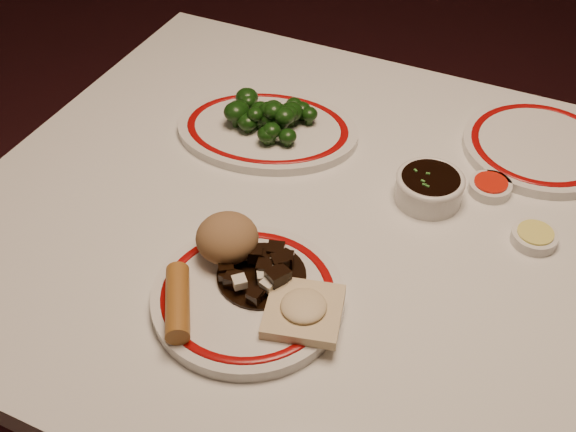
{
  "coord_description": "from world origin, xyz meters",
  "views": [
    {
      "loc": [
        0.2,
        -0.72,
        1.46
      ],
      "look_at": [
        -0.11,
        -0.07,
        0.8
      ],
      "focal_mm": 45.0,
      "sensor_mm": 36.0,
      "label": 1
    }
  ],
  "objects_px": {
    "dining_table": "(372,277)",
    "fried_wonton": "(304,310)",
    "broccoli_plate": "(267,130)",
    "stirfry_heap": "(263,271)",
    "rice_mound": "(227,238)",
    "soy_bowl": "(429,188)",
    "spring_roll": "(178,302)",
    "main_plate": "(248,297)",
    "broccoli_pile": "(267,114)"
  },
  "relations": [
    {
      "from": "main_plate",
      "to": "rice_mound",
      "type": "relative_size",
      "value": 3.31
    },
    {
      "from": "spring_roll",
      "to": "broccoli_plate",
      "type": "relative_size",
      "value": 0.32
    },
    {
      "from": "main_plate",
      "to": "soy_bowl",
      "type": "relative_size",
      "value": 2.78
    },
    {
      "from": "spring_roll",
      "to": "fried_wonton",
      "type": "bearing_deg",
      "value": -9.48
    },
    {
      "from": "main_plate",
      "to": "rice_mound",
      "type": "distance_m",
      "value": 0.08
    },
    {
      "from": "fried_wonton",
      "to": "stirfry_heap",
      "type": "distance_m",
      "value": 0.08
    },
    {
      "from": "broccoli_pile",
      "to": "stirfry_heap",
      "type": "bearing_deg",
      "value": -64.47
    },
    {
      "from": "spring_roll",
      "to": "broccoli_pile",
      "type": "height_order",
      "value": "broccoli_pile"
    },
    {
      "from": "stirfry_heap",
      "to": "dining_table",
      "type": "bearing_deg",
      "value": 57.41
    },
    {
      "from": "stirfry_heap",
      "to": "broccoli_plate",
      "type": "bearing_deg",
      "value": 115.48
    },
    {
      "from": "fried_wonton",
      "to": "stirfry_heap",
      "type": "relative_size",
      "value": 0.97
    },
    {
      "from": "dining_table",
      "to": "rice_mound",
      "type": "height_order",
      "value": "rice_mound"
    },
    {
      "from": "main_plate",
      "to": "fried_wonton",
      "type": "height_order",
      "value": "fried_wonton"
    },
    {
      "from": "spring_roll",
      "to": "broccoli_plate",
      "type": "height_order",
      "value": "spring_roll"
    },
    {
      "from": "main_plate",
      "to": "fried_wonton",
      "type": "relative_size",
      "value": 2.44
    },
    {
      "from": "dining_table",
      "to": "rice_mound",
      "type": "xyz_separation_m",
      "value": [
        -0.16,
        -0.14,
        0.14
      ]
    },
    {
      "from": "spring_roll",
      "to": "soy_bowl",
      "type": "distance_m",
      "value": 0.41
    },
    {
      "from": "main_plate",
      "to": "stirfry_heap",
      "type": "relative_size",
      "value": 2.36
    },
    {
      "from": "main_plate",
      "to": "stirfry_heap",
      "type": "height_order",
      "value": "stirfry_heap"
    },
    {
      "from": "main_plate",
      "to": "spring_roll",
      "type": "height_order",
      "value": "spring_roll"
    },
    {
      "from": "broccoli_plate",
      "to": "broccoli_pile",
      "type": "height_order",
      "value": "broccoli_pile"
    },
    {
      "from": "rice_mound",
      "to": "stirfry_heap",
      "type": "distance_m",
      "value": 0.07
    },
    {
      "from": "spring_roll",
      "to": "fried_wonton",
      "type": "height_order",
      "value": "spring_roll"
    },
    {
      "from": "main_plate",
      "to": "broccoli_plate",
      "type": "relative_size",
      "value": 0.8
    },
    {
      "from": "broccoli_pile",
      "to": "soy_bowl",
      "type": "height_order",
      "value": "broccoli_pile"
    },
    {
      "from": "dining_table",
      "to": "fried_wonton",
      "type": "bearing_deg",
      "value": -98.16
    },
    {
      "from": "main_plate",
      "to": "soy_bowl",
      "type": "xyz_separation_m",
      "value": [
        0.15,
        0.29,
        0.01
      ]
    },
    {
      "from": "dining_table",
      "to": "soy_bowl",
      "type": "height_order",
      "value": "soy_bowl"
    },
    {
      "from": "rice_mound",
      "to": "broccoli_plate",
      "type": "bearing_deg",
      "value": 106.23
    },
    {
      "from": "broccoli_plate",
      "to": "dining_table",
      "type": "bearing_deg",
      "value": -30.51
    },
    {
      "from": "main_plate",
      "to": "stirfry_heap",
      "type": "xyz_separation_m",
      "value": [
        0.01,
        0.03,
        0.02
      ]
    },
    {
      "from": "main_plate",
      "to": "spring_roll",
      "type": "distance_m",
      "value": 0.09
    },
    {
      "from": "broccoli_pile",
      "to": "spring_roll",
      "type": "bearing_deg",
      "value": -79.41
    },
    {
      "from": "fried_wonton",
      "to": "soy_bowl",
      "type": "xyz_separation_m",
      "value": [
        0.07,
        0.29,
        -0.01
      ]
    },
    {
      "from": "dining_table",
      "to": "main_plate",
      "type": "distance_m",
      "value": 0.24
    },
    {
      "from": "dining_table",
      "to": "soy_bowl",
      "type": "relative_size",
      "value": 12.11
    },
    {
      "from": "stirfry_heap",
      "to": "spring_roll",
      "type": "bearing_deg",
      "value": -126.91
    },
    {
      "from": "dining_table",
      "to": "main_plate",
      "type": "xyz_separation_m",
      "value": [
        -0.11,
        -0.19,
        0.1
      ]
    },
    {
      "from": "dining_table",
      "to": "broccoli_pile",
      "type": "relative_size",
      "value": 8.2
    },
    {
      "from": "dining_table",
      "to": "rice_mound",
      "type": "bearing_deg",
      "value": -139.12
    },
    {
      "from": "broccoli_pile",
      "to": "fried_wonton",
      "type": "bearing_deg",
      "value": -57.27
    },
    {
      "from": "main_plate",
      "to": "dining_table",
      "type": "bearing_deg",
      "value": 60.68
    },
    {
      "from": "main_plate",
      "to": "broccoli_pile",
      "type": "height_order",
      "value": "broccoli_pile"
    },
    {
      "from": "stirfry_heap",
      "to": "broccoli_plate",
      "type": "relative_size",
      "value": 0.34
    },
    {
      "from": "stirfry_heap",
      "to": "fried_wonton",
      "type": "bearing_deg",
      "value": -26.07
    },
    {
      "from": "dining_table",
      "to": "spring_roll",
      "type": "relative_size",
      "value": 10.94
    },
    {
      "from": "broccoli_plate",
      "to": "stirfry_heap",
      "type": "bearing_deg",
      "value": -64.52
    },
    {
      "from": "stirfry_heap",
      "to": "broccoli_plate",
      "type": "distance_m",
      "value": 0.34
    },
    {
      "from": "broccoli_plate",
      "to": "soy_bowl",
      "type": "distance_m",
      "value": 0.29
    },
    {
      "from": "rice_mound",
      "to": "broccoli_plate",
      "type": "height_order",
      "value": "rice_mound"
    }
  ]
}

